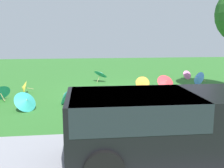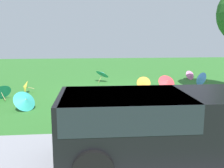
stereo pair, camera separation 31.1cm
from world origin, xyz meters
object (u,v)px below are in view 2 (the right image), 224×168
Objects in this scene: parasol_blue_0 at (200,78)px; parasol_yellow_2 at (25,87)px; parasol_red_0 at (167,82)px; parasol_teal_0 at (25,100)px; parasol_orange_0 at (144,82)px; parasol_teal_3 at (1,91)px; parasol_pink_0 at (190,75)px; parasol_teal_2 at (103,73)px; van_dark at (160,122)px; parasol_teal_1 at (65,95)px.

parasol_blue_0 reaches higher than parasol_yellow_2.
parasol_teal_0 is (6.40, 3.29, -0.02)m from parasol_red_0.
parasol_yellow_2 is (7.07, 0.38, -0.07)m from parasol_red_0.
parasol_teal_3 reaches higher than parasol_orange_0.
parasol_yellow_2 is (9.49, 3.27, 0.05)m from parasol_pink_0.
parasol_teal_2 is (5.35, -1.58, 0.13)m from parasol_blue_0.
parasol_yellow_2 is at bearing 3.09° from parasol_red_0.
parasol_yellow_2 is at bearing -58.44° from van_dark.
van_dark is at bearing 64.71° from parasol_pink_0.
parasol_red_0 is at bearing 22.61° from parasol_blue_0.
parasol_pink_0 is at bearing -115.29° from van_dark.
parasol_yellow_2 is (3.90, 2.87, -0.19)m from parasol_teal_2.
van_dark is at bearing 71.50° from parasol_red_0.
parasol_blue_0 is (-3.35, -0.65, 0.06)m from parasol_orange_0.
parasol_teal_1 reaches higher than parasol_orange_0.
van_dark reaches higher than parasol_orange_0.
parasol_teal_2 is (3.17, -2.48, 0.12)m from parasol_red_0.
parasol_orange_0 is 5.94m from parasol_yellow_2.
parasol_teal_0 is 1.50× the size of parasol_yellow_2.
parasol_red_0 is (-2.57, -7.69, -0.51)m from van_dark.
parasol_teal_1 is (5.00, 2.53, -0.01)m from parasol_red_0.
parasol_red_0 is at bearing 167.55° from parasol_orange_0.
parasol_teal_1 is 1.13× the size of parasol_blue_0.
van_dark is at bearing 115.19° from parasol_teal_1.
parasol_teal_3 is (9.99, 2.47, -0.01)m from parasol_blue_0.
parasol_teal_2 is (0.59, -10.18, -0.39)m from van_dark.
parasol_blue_0 reaches higher than parasol_pink_0.
parasol_teal_1 is (-1.40, -0.76, 0.01)m from parasol_teal_0.
parasol_orange_0 is 1.20m from parasol_red_0.
parasol_yellow_2 is (0.66, -2.91, -0.05)m from parasol_teal_0.
parasol_pink_0 is 0.65× the size of parasol_teal_3.
parasol_orange_0 is at bearing -100.05° from van_dark.
parasol_blue_0 is 9.34m from parasol_yellow_2.
parasol_teal_2 is (5.59, 0.40, 0.23)m from parasol_pink_0.
van_dark is 4.19× the size of parasol_teal_2.
parasol_yellow_2 is at bearing 36.33° from parasol_teal_2.
parasol_red_0 is at bearing -152.82° from parasol_teal_0.
parasol_orange_0 is 3.00m from parasol_teal_2.
parasol_red_0 is (-1.16, 0.26, 0.07)m from parasol_orange_0.
parasol_teal_3 is at bearing -49.54° from van_dark.
van_dark is 5.86m from parasol_teal_0.
parasol_teal_2 is (2.00, -2.23, 0.19)m from parasol_orange_0.
parasol_teal_2 reaches higher than parasol_orange_0.
parasol_yellow_2 is at bearing -77.13° from parasol_teal_0.
parasol_yellow_2 is (4.49, -7.31, -0.58)m from van_dark.
parasol_teal_3 reaches higher than parasol_yellow_2.
parasol_teal_1 reaches higher than parasol_red_0.
parasol_orange_0 is 0.93× the size of parasol_blue_0.
parasol_orange_0 is at bearing 36.20° from parasol_pink_0.
van_dark is 8.13m from parasol_red_0.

